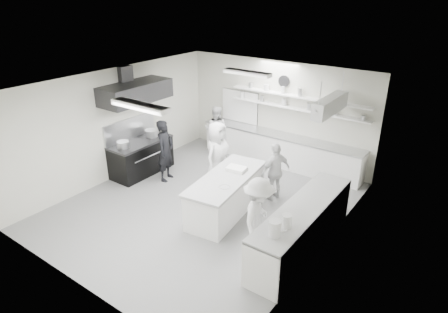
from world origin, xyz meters
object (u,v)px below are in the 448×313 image
Objects in this scene: back_counter at (279,149)px; right_counter at (302,228)px; prep_island at (226,195)px; cook_stove at (165,151)px; stove at (142,158)px; cook_back at (216,130)px.

back_counter is 1.52× the size of right_counter.
cook_stove is (-2.33, 0.43, 0.42)m from prep_island.
prep_island is (-2.05, 0.25, -0.03)m from right_counter.
stove is 4.03m from back_counter.
cook_back is at bearing 145.65° from right_counter.
prep_island is 1.55× the size of cook_back.
prep_island is 2.40m from cook_stove.
cook_back is (-2.36, 2.76, 0.33)m from prep_island.
cook_stove is (-4.37, 0.69, 0.38)m from right_counter.
stove reaches higher than prep_island.
cook_back is at bearing 70.69° from stove.
cook_back is (-2.06, -0.39, 0.31)m from back_counter.
cook_stove is 2.32m from cook_back.
stove is 0.55× the size of right_counter.
stove is at bearing 48.63° from cook_back.
right_counter is at bearing -6.52° from stove.
stove is 2.57m from cook_back.
right_counter is 1.39× the size of prep_island.
stove is 0.36× the size of back_counter.
stove is at bearing 80.52° from cook_stove.
cook_stove reaches higher than cook_back.
back_counter is 2.10× the size of prep_island.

